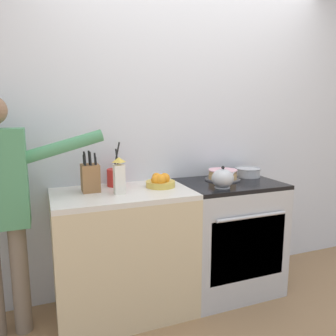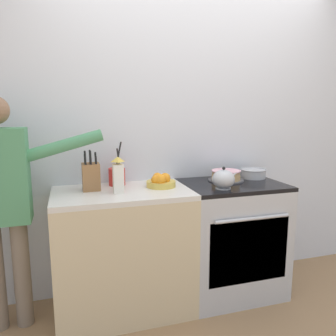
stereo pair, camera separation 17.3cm
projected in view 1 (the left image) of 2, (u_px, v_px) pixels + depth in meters
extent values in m
plane|color=#93704C|center=(219.00, 313.00, 2.39)|extent=(16.00, 16.00, 0.00)
cube|color=silver|center=(186.00, 130.00, 2.72)|extent=(8.00, 0.04, 2.60)
cube|color=beige|center=(124.00, 255.00, 2.36)|extent=(0.96, 0.59, 0.87)
cube|color=silver|center=(122.00, 194.00, 2.28)|extent=(0.96, 0.59, 0.03)
cube|color=#B7BABF|center=(228.00, 238.00, 2.67)|extent=(0.77, 0.59, 0.87)
cube|color=black|center=(248.00, 249.00, 2.40)|extent=(0.63, 0.01, 0.48)
cylinder|color=#B7BABF|center=(252.00, 217.00, 2.33)|extent=(0.58, 0.02, 0.02)
cube|color=black|center=(229.00, 184.00, 2.59)|extent=(0.77, 0.59, 0.03)
cylinder|color=#4C4C51|center=(223.00, 179.00, 2.66)|extent=(0.29, 0.29, 0.01)
cylinder|color=tan|center=(223.00, 177.00, 2.66)|extent=(0.23, 0.23, 0.03)
cylinder|color=tan|center=(223.00, 173.00, 2.65)|extent=(0.22, 0.22, 0.03)
cylinder|color=#EFB2C1|center=(223.00, 170.00, 2.65)|extent=(0.23, 0.23, 0.01)
cylinder|color=#B7BABF|center=(222.00, 187.00, 2.39)|extent=(0.11, 0.11, 0.01)
ellipsoid|color=#B7BABF|center=(223.00, 178.00, 2.38)|extent=(0.16, 0.16, 0.14)
cone|color=#B7BABF|center=(232.00, 174.00, 2.40)|extent=(0.08, 0.04, 0.07)
sphere|color=black|center=(223.00, 167.00, 2.37)|extent=(0.02, 0.02, 0.02)
cylinder|color=#B7BABF|center=(248.00, 173.00, 2.79)|extent=(0.21, 0.21, 0.07)
torus|color=#B7BABF|center=(248.00, 168.00, 2.78)|extent=(0.22, 0.22, 0.01)
cube|color=olive|center=(90.00, 178.00, 2.27)|extent=(0.12, 0.13, 0.19)
cylinder|color=black|center=(85.00, 160.00, 2.20)|extent=(0.01, 0.04, 0.09)
cylinder|color=black|center=(90.00, 159.00, 2.21)|extent=(0.01, 0.04, 0.09)
cylinder|color=black|center=(96.00, 161.00, 2.23)|extent=(0.01, 0.03, 0.06)
cylinder|color=black|center=(84.00, 158.00, 2.22)|extent=(0.01, 0.04, 0.09)
cylinder|color=black|center=(90.00, 159.00, 2.24)|extent=(0.01, 0.04, 0.08)
cylinder|color=black|center=(95.00, 159.00, 2.25)|extent=(0.01, 0.04, 0.08)
cylinder|color=black|center=(84.00, 160.00, 2.26)|extent=(0.01, 0.03, 0.07)
cylinder|color=black|center=(89.00, 158.00, 2.26)|extent=(0.01, 0.04, 0.10)
cylinder|color=red|center=(115.00, 178.00, 2.43)|extent=(0.12, 0.12, 0.13)
cylinder|color=black|center=(116.00, 161.00, 2.44)|extent=(0.07, 0.04, 0.28)
cylinder|color=black|center=(118.00, 164.00, 2.41)|extent=(0.04, 0.04, 0.24)
cylinder|color=gold|center=(160.00, 184.00, 2.41)|extent=(0.22, 0.22, 0.04)
sphere|color=orange|center=(165.00, 178.00, 2.40)|extent=(0.08, 0.08, 0.08)
sphere|color=orange|center=(156.00, 177.00, 2.45)|extent=(0.07, 0.07, 0.07)
sphere|color=orange|center=(156.00, 180.00, 2.36)|extent=(0.07, 0.07, 0.07)
sphere|color=orange|center=(161.00, 180.00, 2.35)|extent=(0.08, 0.08, 0.08)
sphere|color=orange|center=(160.00, 179.00, 2.40)|extent=(0.07, 0.07, 0.07)
cube|color=white|center=(119.00, 179.00, 2.21)|extent=(0.07, 0.07, 0.20)
pyramid|color=#E0BC4C|center=(119.00, 160.00, 2.18)|extent=(0.07, 0.07, 0.03)
cylinder|color=#7A6B5B|center=(20.00, 279.00, 2.14)|extent=(0.11, 0.11, 0.74)
cylinder|color=#4C8E60|center=(63.00, 147.00, 2.11)|extent=(0.52, 0.08, 0.21)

